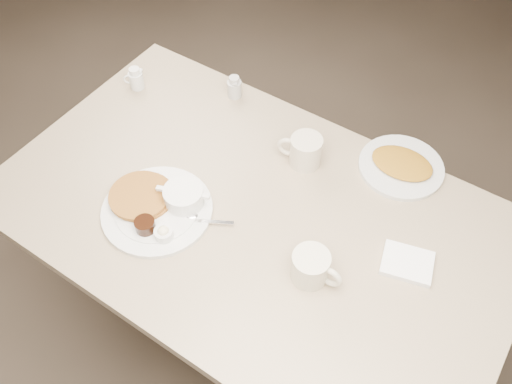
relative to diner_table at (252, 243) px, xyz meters
The scene contains 9 objects.
room 0.82m from the diner_table, ahead, with size 7.04×8.04×2.84m.
diner_table is the anchor object (origin of this frame).
main_plate 0.33m from the diner_table, 147.91° to the right, with size 0.43×0.42×0.07m.
coffee_mug_near 0.34m from the diner_table, 20.05° to the right, with size 0.14×0.10×0.09m.
napkin 0.49m from the diner_table, 10.42° to the left, with size 0.16×0.14×0.02m.
coffee_mug_far 0.33m from the diner_table, 83.92° to the left, with size 0.15×0.12×0.10m.
creamer_left 0.71m from the diner_table, 160.46° to the left, with size 0.07×0.06×0.08m.
creamer_right 0.54m from the diner_table, 130.80° to the left, with size 0.06×0.07×0.08m.
hash_plate 0.52m from the diner_table, 53.28° to the left, with size 0.28×0.28×0.04m.
Camera 1 is at (0.51, -0.75, 2.01)m, focal length 37.45 mm.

